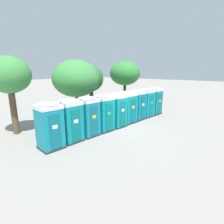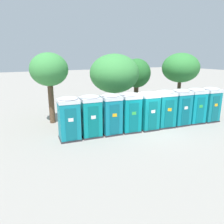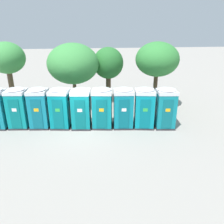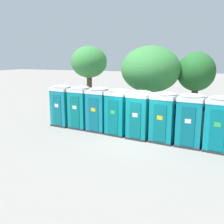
# 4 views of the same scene
# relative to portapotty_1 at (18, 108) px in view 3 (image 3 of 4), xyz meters

# --- Properties ---
(ground_plane) EXTENTS (120.00, 120.00, 0.00)m
(ground_plane) POSITION_rel_portapotty_1_xyz_m (3.81, -1.02, -1.28)
(ground_plane) COLOR gray
(portapotty_1) EXTENTS (1.32, 1.33, 2.54)m
(portapotty_1) POSITION_rel_portapotty_1_xyz_m (0.00, 0.00, 0.00)
(portapotty_1) COLOR #2D2D33
(portapotty_1) RESTS_ON ground
(portapotty_2) EXTENTS (1.29, 1.32, 2.54)m
(portapotty_2) POSITION_rel_portapotty_1_xyz_m (1.29, -0.19, 0.00)
(portapotty_2) COLOR #2D2D33
(portapotty_2) RESTS_ON ground
(portapotty_3) EXTENTS (1.36, 1.38, 2.54)m
(portapotty_3) POSITION_rel_portapotty_1_xyz_m (2.58, -0.39, 0.00)
(portapotty_3) COLOR #2D2D33
(portapotty_3) RESTS_ON ground
(portapotty_4) EXTENTS (1.30, 1.34, 2.54)m
(portapotty_4) POSITION_rel_portapotty_1_xyz_m (3.86, -0.62, 0.00)
(portapotty_4) COLOR #2D2D33
(portapotty_4) RESTS_ON ground
(portapotty_5) EXTENTS (1.41, 1.39, 2.54)m
(portapotty_5) POSITION_rel_portapotty_1_xyz_m (5.17, -0.74, -0.00)
(portapotty_5) COLOR #2D2D33
(portapotty_5) RESTS_ON ground
(portapotty_6) EXTENTS (1.34, 1.32, 2.54)m
(portapotty_6) POSITION_rel_portapotty_1_xyz_m (6.46, -0.89, -0.00)
(portapotty_6) COLOR #2D2D33
(portapotty_6) RESTS_ON ground
(portapotty_7) EXTENTS (1.39, 1.39, 2.54)m
(portapotty_7) POSITION_rel_portapotty_1_xyz_m (7.75, -1.08, -0.00)
(portapotty_7) COLOR #2D2D33
(portapotty_7) RESTS_ON ground
(portapotty_8) EXTENTS (1.32, 1.34, 2.54)m
(portapotty_8) POSITION_rel_portapotty_1_xyz_m (9.04, -1.30, 0.00)
(portapotty_8) COLOR #2D2D33
(portapotty_8) RESTS_ON ground
(street_tree_0) EXTENTS (3.21, 3.21, 5.01)m
(street_tree_0) POSITION_rel_portapotty_1_xyz_m (9.59, 2.40, 2.44)
(street_tree_0) COLOR #4C3826
(street_tree_0) RESTS_ON ground
(street_tree_1) EXTENTS (3.80, 3.80, 4.93)m
(street_tree_1) POSITION_rel_portapotty_1_xyz_m (3.42, 3.18, 2.14)
(street_tree_1) COLOR brown
(street_tree_1) RESTS_ON ground
(street_tree_2) EXTENTS (2.41, 2.41, 4.54)m
(street_tree_2) POSITION_rel_portapotty_1_xyz_m (6.15, 4.09, 1.96)
(street_tree_2) COLOR #4C3826
(street_tree_2) RESTS_ON ground
(street_tree_3) EXTENTS (2.63, 2.63, 5.00)m
(street_tree_3) POSITION_rel_portapotty_1_xyz_m (-1.38, 3.88, 2.50)
(street_tree_3) COLOR brown
(street_tree_3) RESTS_ON ground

